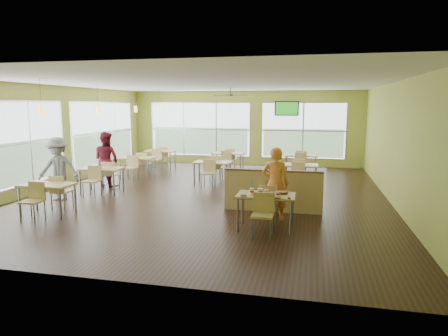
{
  "coord_description": "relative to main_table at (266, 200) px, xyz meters",
  "views": [
    {
      "loc": [
        2.92,
        -11.12,
        2.59
      ],
      "look_at": [
        0.72,
        -1.3,
        1.0
      ],
      "focal_mm": 32.0,
      "sensor_mm": 36.0,
      "label": 1
    }
  ],
  "objects": [
    {
      "name": "room",
      "position": [
        -2.0,
        3.0,
        0.97
      ],
      "size": [
        12.0,
        12.04,
        3.2
      ],
      "color": "black",
      "rests_on": "ground"
    },
    {
      "name": "cup_red_near",
      "position": [
        0.02,
        -0.14,
        0.19
      ],
      "size": [
        0.1,
        0.1,
        0.35
      ],
      "color": "white",
      "rests_on": "main_table"
    },
    {
      "name": "window_bays",
      "position": [
        -4.65,
        6.08,
        0.85
      ],
      "size": [
        9.24,
        10.24,
        2.38
      ],
      "color": "white",
      "rests_on": "room"
    },
    {
      "name": "cup_blue",
      "position": [
        -0.29,
        -0.07,
        0.19
      ],
      "size": [
        0.1,
        0.1,
        0.35
      ],
      "color": "white",
      "rests_on": "main_table"
    },
    {
      "name": "pendant_lights",
      "position": [
        -5.2,
        3.68,
        1.82
      ],
      "size": [
        0.11,
        7.31,
        0.86
      ],
      "color": "#2D2119",
      "rests_on": "ceiling"
    },
    {
      "name": "wrapper_left",
      "position": [
        -0.43,
        -0.25,
        0.14
      ],
      "size": [
        0.18,
        0.17,
        0.04
      ],
      "primitive_type": "ellipsoid",
      "rotation": [
        0.0,
        0.0,
        -0.19
      ],
      "color": "#99764A",
      "rests_on": "main_table"
    },
    {
      "name": "ceiling_fan",
      "position": [
        -2.0,
        6.0,
        2.32
      ],
      "size": [
        1.25,
        1.25,
        0.29
      ],
      "color": "#2D2119",
      "rests_on": "ceiling"
    },
    {
      "name": "cup_red_far",
      "position": [
        0.25,
        -0.15,
        0.18
      ],
      "size": [
        0.08,
        0.08,
        0.31
      ],
      "color": "white",
      "rests_on": "main_table"
    },
    {
      "name": "wrapper_mid",
      "position": [
        -0.04,
        0.07,
        0.15
      ],
      "size": [
        0.24,
        0.22,
        0.05
      ],
      "primitive_type": "ellipsoid",
      "rotation": [
        0.0,
        0.0,
        -0.14
      ],
      "color": "#99764A",
      "rests_on": "main_table"
    },
    {
      "name": "dining_tables",
      "position": [
        -3.05,
        4.71,
        -0.0
      ],
      "size": [
        6.92,
        8.72,
        0.87
      ],
      "color": "tan",
      "rests_on": "floor"
    },
    {
      "name": "man_plaid",
      "position": [
        0.12,
        0.76,
        0.21
      ],
      "size": [
        0.64,
        0.45,
        1.67
      ],
      "primitive_type": "imported",
      "rotation": [
        0.0,
        0.0,
        3.06
      ],
      "color": "#EB4E1A",
      "rests_on": "floor"
    },
    {
      "name": "ketchup_cup",
      "position": [
        0.5,
        -0.28,
        0.13
      ],
      "size": [
        0.06,
        0.06,
        0.02
      ],
      "primitive_type": "cylinder",
      "color": "#92000A",
      "rests_on": "main_table"
    },
    {
      "name": "tv_backwall",
      "position": [
        -0.2,
        8.9,
        1.82
      ],
      "size": [
        1.0,
        0.07,
        0.6
      ],
      "color": "black",
      "rests_on": "wall_back"
    },
    {
      "name": "main_table",
      "position": [
        0.0,
        0.0,
        0.0
      ],
      "size": [
        1.22,
        1.52,
        0.87
      ],
      "color": "tan",
      "rests_on": "floor"
    },
    {
      "name": "cup_yellow",
      "position": [
        -0.11,
        -0.08,
        0.2
      ],
      "size": [
        0.1,
        0.1,
        0.38
      ],
      "color": "white",
      "rests_on": "main_table"
    },
    {
      "name": "half_wall_divider",
      "position": [
        0.0,
        1.45,
        -0.11
      ],
      "size": [
        2.4,
        0.14,
        1.04
      ],
      "color": "tan",
      "rests_on": "floor"
    },
    {
      "name": "food_basket",
      "position": [
        0.34,
        0.14,
        0.15
      ],
      "size": [
        0.22,
        0.22,
        0.05
      ],
      "color": "black",
      "rests_on": "main_table"
    },
    {
      "name": "wrapper_right",
      "position": [
        0.27,
        -0.3,
        0.14
      ],
      "size": [
        0.15,
        0.13,
        0.04
      ],
      "primitive_type": "ellipsoid",
      "rotation": [
        0.0,
        0.0,
        0.03
      ],
      "color": "#99764A",
      "rests_on": "main_table"
    },
    {
      "name": "patron_grey",
      "position": [
        -5.87,
        1.42,
        0.23
      ],
      "size": [
        1.21,
        0.83,
        1.73
      ],
      "primitive_type": "imported",
      "rotation": [
        0.0,
        0.0,
        0.17
      ],
      "color": "slate",
      "rests_on": "floor"
    },
    {
      "name": "patron_maroon",
      "position": [
        -5.48,
        3.32,
        0.25
      ],
      "size": [
        1.01,
        0.89,
        1.76
      ],
      "primitive_type": "imported",
      "rotation": [
        0.0,
        0.0,
        2.85
      ],
      "color": "maroon",
      "rests_on": "floor"
    }
  ]
}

